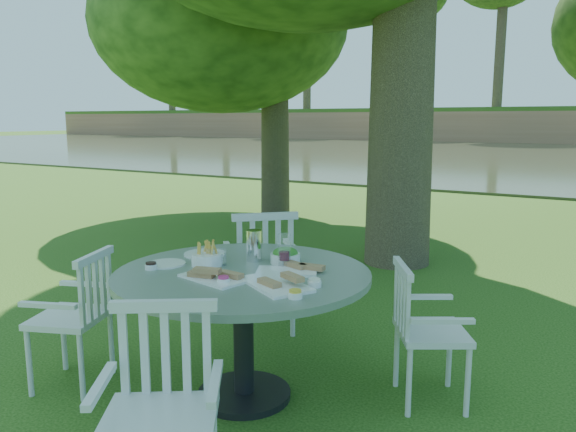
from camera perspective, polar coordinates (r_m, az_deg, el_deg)
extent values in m
plane|color=#1B3F0D|center=(4.79, -1.24, -10.43)|extent=(140.00, 140.00, 0.00)
cylinder|color=black|center=(3.56, -4.46, -17.55)|extent=(0.56, 0.56, 0.04)
cylinder|color=black|center=(3.41, -4.55, -11.98)|extent=(0.12, 0.12, 0.70)
cylinder|color=slate|center=(3.29, -4.64, -5.95)|extent=(1.49, 1.49, 0.04)
cylinder|color=silver|center=(3.42, 17.79, -15.78)|extent=(0.03, 0.03, 0.41)
cylinder|color=silver|center=(3.74, 16.05, -13.43)|extent=(0.03, 0.03, 0.41)
cylinder|color=silver|center=(3.34, 12.19, -16.18)|extent=(0.03, 0.03, 0.41)
cylinder|color=silver|center=(3.66, 10.97, -13.71)|extent=(0.03, 0.03, 0.41)
cube|color=silver|center=(3.45, 14.40, -11.35)|extent=(0.54, 0.56, 0.04)
cube|color=silver|center=(3.35, 11.48, -8.42)|extent=(0.25, 0.38, 0.42)
cylinder|color=silver|center=(4.71, -0.61, -7.67)|extent=(0.04, 0.04, 0.48)
cylinder|color=silver|center=(4.65, -5.82, -7.99)|extent=(0.04, 0.04, 0.48)
cylinder|color=silver|center=(4.36, 0.48, -9.15)|extent=(0.04, 0.04, 0.48)
cylinder|color=silver|center=(4.28, -5.17, -9.53)|extent=(0.04, 0.04, 0.48)
cube|color=silver|center=(4.42, -2.80, -5.34)|extent=(0.67, 0.66, 0.04)
cube|color=silver|center=(4.16, -2.31, -3.11)|extent=(0.39, 0.37, 0.49)
cylinder|color=silver|center=(4.10, -21.82, -11.54)|extent=(0.03, 0.03, 0.42)
cylinder|color=silver|center=(3.81, -24.80, -13.41)|extent=(0.03, 0.03, 0.42)
cylinder|color=silver|center=(3.94, -17.51, -12.15)|extent=(0.03, 0.03, 0.42)
cylinder|color=silver|center=(3.64, -20.25, -14.21)|extent=(0.03, 0.03, 0.42)
cube|color=silver|center=(3.79, -21.30, -9.57)|extent=(0.53, 0.55, 0.04)
cube|color=silver|center=(3.64, -18.93, -6.95)|extent=(0.19, 0.42, 0.43)
cube|color=silver|center=(2.45, -12.94, -19.59)|extent=(0.61, 0.59, 0.04)
cube|color=silver|center=(2.53, -12.33, -13.34)|extent=(0.40, 0.28, 0.45)
cube|color=white|center=(3.14, -7.37, -6.23)|extent=(0.43, 0.31, 0.01)
cube|color=white|center=(3.00, -1.29, -6.94)|extent=(0.49, 0.43, 0.02)
cube|color=white|center=(3.24, -0.12, -5.64)|extent=(0.39, 0.32, 0.01)
cylinder|color=white|center=(3.50, -12.28, -4.76)|extent=(0.23, 0.23, 0.01)
cylinder|color=white|center=(3.70, -8.46, -3.82)|extent=(0.27, 0.27, 0.01)
cylinder|color=white|center=(3.43, -8.22, -4.38)|extent=(0.19, 0.19, 0.07)
cylinder|color=white|center=(3.45, -0.28, -4.30)|extent=(0.18, 0.18, 0.06)
cylinder|color=silver|center=(3.49, -3.46, -3.01)|extent=(0.10, 0.10, 0.19)
cylinder|color=white|center=(3.33, -0.38, -3.56)|extent=(0.08, 0.08, 0.20)
cylinder|color=white|center=(3.42, -6.77, -4.13)|extent=(0.06, 0.06, 0.10)
cylinder|color=white|center=(3.41, -7.93, -4.14)|extent=(0.06, 0.06, 0.11)
cylinder|color=white|center=(3.05, -6.57, -6.57)|extent=(0.07, 0.07, 0.03)
cylinder|color=white|center=(2.79, 0.74, -8.04)|extent=(0.07, 0.07, 0.03)
cylinder|color=white|center=(2.98, 2.70, -6.89)|extent=(0.07, 0.07, 0.03)
cylinder|color=white|center=(3.41, -13.74, -5.03)|extent=(0.07, 0.07, 0.03)
ellipsoid|color=#1C3711|center=(9.91, -1.36, 18.96)|extent=(3.45, 3.45, 2.41)
cube|color=#2E351F|center=(26.97, 25.69, 5.32)|extent=(100.00, 28.00, 0.12)
cylinder|color=black|center=(61.72, -13.48, 16.09)|extent=(0.70, 0.70, 13.00)
ellipsoid|color=#1C3711|center=(62.17, -13.61, 19.07)|extent=(5.60, 5.60, 4.48)
cylinder|color=black|center=(55.92, -6.53, 16.98)|extent=(0.70, 0.70, 13.00)
ellipsoid|color=#1C3711|center=(56.42, -6.60, 20.25)|extent=(5.60, 5.60, 4.48)
cylinder|color=black|center=(51.06, 1.95, 17.72)|extent=(0.70, 0.70, 13.00)
cylinder|color=black|center=(47.43, 12.03, 18.14)|extent=(0.70, 0.70, 13.00)
cylinder|color=black|center=(45.32, 23.42, 17.97)|extent=(0.70, 0.70, 13.00)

